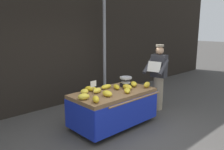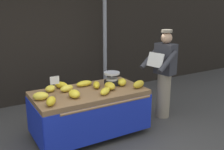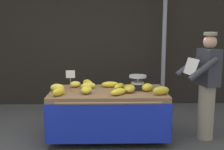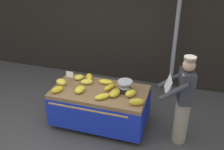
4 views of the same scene
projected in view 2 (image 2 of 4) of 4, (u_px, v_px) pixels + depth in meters
back_wall at (34, 21)px, 5.66m from camera, size 16.00×0.24×3.62m
street_pole at (105, 28)px, 6.04m from camera, size 0.09×0.09×3.26m
banana_cart at (89, 103)px, 4.34m from camera, size 1.86×1.18×0.79m
weighing_scale at (112, 79)px, 4.56m from camera, size 0.28×0.28×0.24m
price_sign at (55, 82)px, 3.89m from camera, size 0.14×0.01×0.34m
banana_bunch_0 at (96, 85)px, 4.43m from camera, size 0.23×0.30×0.10m
banana_bunch_1 at (67, 88)px, 4.24m from camera, size 0.28×0.22×0.10m
banana_bunch_2 at (139, 84)px, 4.41m from camera, size 0.30×0.20×0.13m
banana_bunch_3 at (74, 94)px, 3.96m from camera, size 0.20×0.27×0.12m
banana_bunch_4 at (41, 96)px, 3.86m from camera, size 0.28×0.24×0.12m
banana_bunch_5 at (122, 82)px, 4.54m from camera, size 0.26×0.27×0.12m
banana_bunch_6 at (105, 91)px, 4.11m from camera, size 0.30×0.29×0.10m
banana_bunch_7 at (110, 86)px, 4.35m from camera, size 0.23×0.32×0.12m
banana_bunch_8 at (51, 101)px, 3.65m from camera, size 0.23×0.27×0.12m
banana_bunch_9 at (51, 88)px, 4.24m from camera, size 0.25×0.26×0.10m
banana_bunch_10 at (62, 85)px, 4.39m from camera, size 0.24×0.30×0.12m
banana_bunch_11 at (84, 84)px, 4.51m from camera, size 0.31×0.16×0.10m
vendor_person at (164, 74)px, 4.98m from camera, size 0.64×0.59×1.71m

